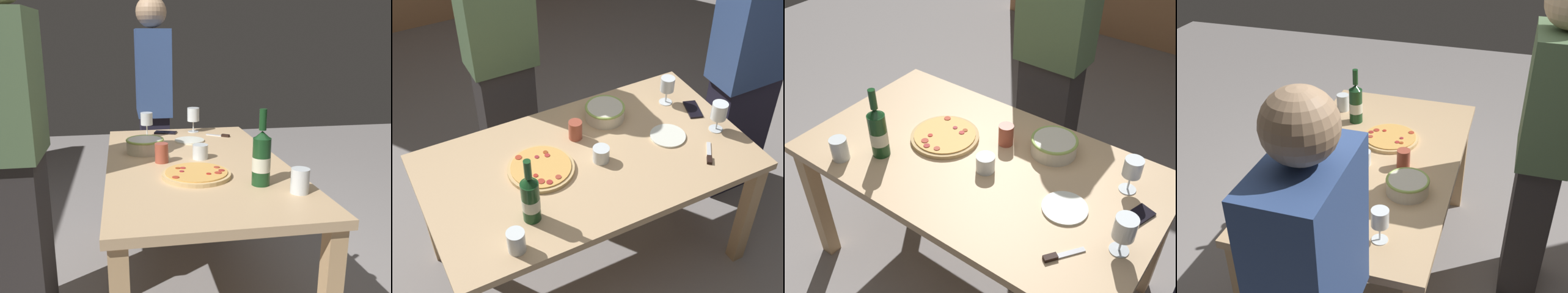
% 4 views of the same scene
% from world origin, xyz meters
% --- Properties ---
extents(ground_plane, '(8.00, 8.00, 0.00)m').
position_xyz_m(ground_plane, '(0.00, 0.00, 0.00)').
color(ground_plane, gray).
extents(dining_table, '(1.60, 0.90, 0.75)m').
position_xyz_m(dining_table, '(0.00, 0.00, 0.66)').
color(dining_table, tan).
rests_on(dining_table, ground).
extents(pizza, '(0.32, 0.32, 0.03)m').
position_xyz_m(pizza, '(-0.23, 0.04, 0.76)').
color(pizza, tan).
rests_on(pizza, dining_table).
extents(serving_bowl, '(0.21, 0.21, 0.08)m').
position_xyz_m(serving_bowl, '(0.23, 0.24, 0.79)').
color(serving_bowl, silver).
rests_on(serving_bowl, dining_table).
extents(wine_bottle, '(0.08, 0.08, 0.34)m').
position_xyz_m(wine_bottle, '(-0.39, -0.22, 0.87)').
color(wine_bottle, '#163F1D').
rests_on(wine_bottle, dining_table).
extents(wine_glass_near_pizza, '(0.08, 0.08, 0.16)m').
position_xyz_m(wine_glass_near_pizza, '(0.59, 0.21, 0.86)').
color(wine_glass_near_pizza, white).
rests_on(wine_glass_near_pizza, dining_table).
extents(wine_glass_by_bottle, '(0.08, 0.08, 0.16)m').
position_xyz_m(wine_glass_by_bottle, '(0.69, -0.10, 0.86)').
color(wine_glass_by_bottle, white).
rests_on(wine_glass_by_bottle, dining_table).
extents(cup_amber, '(0.08, 0.08, 0.08)m').
position_xyz_m(cup_amber, '(0.05, -0.03, 0.79)').
color(cup_amber, white).
rests_on(cup_amber, dining_table).
extents(cup_ceramic, '(0.08, 0.08, 0.10)m').
position_xyz_m(cup_ceramic, '(-0.51, -0.35, 0.80)').
color(cup_ceramic, white).
rests_on(cup_ceramic, dining_table).
extents(cup_spare, '(0.07, 0.07, 0.10)m').
position_xyz_m(cup_spare, '(0.02, 0.17, 0.80)').
color(cup_spare, '#A84B37').
rests_on(cup_spare, dining_table).
extents(side_plate, '(0.18, 0.18, 0.01)m').
position_xyz_m(side_plate, '(0.44, -0.04, 0.76)').
color(side_plate, white).
rests_on(side_plate, dining_table).
extents(cell_phone, '(0.11, 0.16, 0.01)m').
position_xyz_m(cell_phone, '(0.68, 0.08, 0.76)').
color(cell_phone, black).
rests_on(cell_phone, dining_table).
extents(pizza_knife, '(0.11, 0.14, 0.02)m').
position_xyz_m(pizza_knife, '(0.53, -0.26, 0.76)').
color(pizza_knife, silver).
rests_on(pizza_knife, dining_table).
extents(person_host, '(0.38, 0.24, 1.73)m').
position_xyz_m(person_host, '(-0.12, 0.84, 0.89)').
color(person_host, '#2E2B2A').
rests_on(person_host, ground).
extents(person_guest_left, '(0.43, 0.24, 1.65)m').
position_xyz_m(person_guest_left, '(1.09, 0.13, 0.84)').
color(person_guest_left, '#221F31').
rests_on(person_guest_left, ground).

